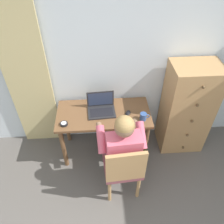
# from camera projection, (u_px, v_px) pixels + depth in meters

# --- Properties ---
(wall_back) EXTENTS (4.80, 0.05, 2.50)m
(wall_back) POSITION_uv_depth(u_px,v_px,m) (126.00, 60.00, 2.75)
(wall_back) COLOR silver
(wall_back) RESTS_ON ground_plane
(curtain_panel) EXTENTS (0.54, 0.03, 2.23)m
(curtain_panel) POSITION_uv_depth(u_px,v_px,m) (27.00, 76.00, 2.72)
(curtain_panel) COLOR #CCB77A
(curtain_panel) RESTS_ON ground_plane
(desk) EXTENTS (1.18, 0.57, 0.72)m
(desk) POSITION_uv_depth(u_px,v_px,m) (104.00, 119.00, 2.90)
(desk) COLOR brown
(desk) RESTS_ON ground_plane
(dresser) EXTENTS (0.60, 0.47, 1.31)m
(dresser) POSITION_uv_depth(u_px,v_px,m) (186.00, 109.00, 2.98)
(dresser) COLOR tan
(dresser) RESTS_ON ground_plane
(chair) EXTENTS (0.45, 0.43, 0.88)m
(chair) POSITION_uv_depth(u_px,v_px,m) (124.00, 168.00, 2.48)
(chair) COLOR brown
(chair) RESTS_ON ground_plane
(person_seated) EXTENTS (0.55, 0.60, 1.20)m
(person_seated) POSITION_uv_depth(u_px,v_px,m) (121.00, 145.00, 2.50)
(person_seated) COLOR #4C4C4C
(person_seated) RESTS_ON ground_plane
(laptop) EXTENTS (0.35, 0.27, 0.24)m
(laptop) POSITION_uv_depth(u_px,v_px,m) (101.00, 108.00, 2.82)
(laptop) COLOR #232326
(laptop) RESTS_ON desk
(computer_mouse) EXTENTS (0.10, 0.12, 0.03)m
(computer_mouse) POSITION_uv_depth(u_px,v_px,m) (128.00, 113.00, 2.80)
(computer_mouse) COLOR black
(computer_mouse) RESTS_ON desk
(desk_clock) EXTENTS (0.09, 0.09, 0.03)m
(desk_clock) POSITION_uv_depth(u_px,v_px,m) (64.00, 124.00, 2.66)
(desk_clock) COLOR black
(desk_clock) RESTS_ON desk
(coffee_mug) EXTENTS (0.12, 0.08, 0.09)m
(coffee_mug) POSITION_uv_depth(u_px,v_px,m) (143.00, 117.00, 2.70)
(coffee_mug) COLOR #33518C
(coffee_mug) RESTS_ON desk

